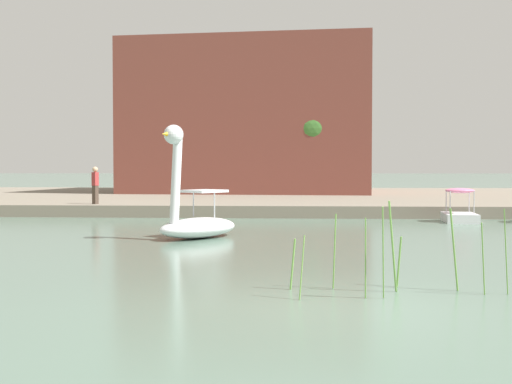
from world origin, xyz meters
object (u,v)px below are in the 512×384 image
at_px(swan_boat, 195,217).
at_px(pedal_boat_pink, 460,211).
at_px(tree_broadleaf_right, 313,131).
at_px(person_on_path, 95,184).

distance_m(swan_boat, pedal_boat_pink, 11.61).
xyz_separation_m(tree_broadleaf_right, person_on_path, (-9.96, -13.00, -3.09)).
distance_m(swan_boat, person_on_path, 11.13).
distance_m(pedal_boat_pink, person_on_path, 15.65).
bearing_deg(tree_broadleaf_right, person_on_path, -127.47).
height_order(swan_boat, person_on_path, swan_boat).
bearing_deg(swan_boat, person_on_path, 122.50).
bearing_deg(pedal_boat_pink, tree_broadleaf_right, 109.23).
distance_m(pedal_boat_pink, tree_broadleaf_right, 17.01).
xyz_separation_m(pedal_boat_pink, tree_broadleaf_right, (-5.44, 15.60, 4.06)).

